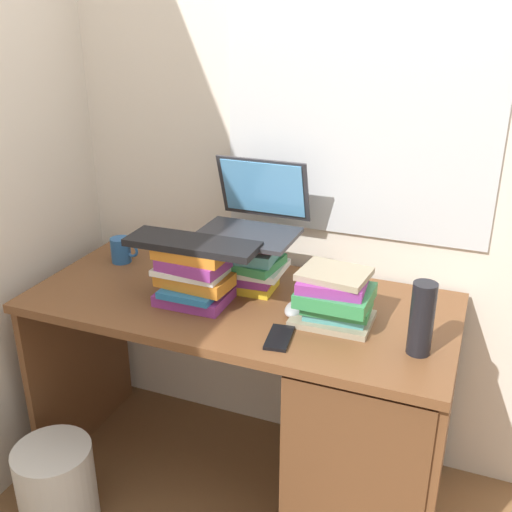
{
  "coord_description": "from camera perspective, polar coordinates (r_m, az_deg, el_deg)",
  "views": [
    {
      "loc": [
        0.7,
        -1.61,
        1.64
      ],
      "look_at": [
        0.07,
        -0.04,
        0.92
      ],
      "focal_mm": 42.56,
      "sensor_mm": 36.0,
      "label": 1
    }
  ],
  "objects": [
    {
      "name": "cell_phone",
      "position": [
        1.75,
        2.2,
        -7.68
      ],
      "size": [
        0.08,
        0.14,
        0.01
      ],
      "primitive_type": "cube",
      "rotation": [
        0.0,
        0.0,
        0.14
      ],
      "color": "black",
      "rests_on": "desk"
    },
    {
      "name": "desk",
      "position": [
        2.04,
        7.64,
        -14.43
      ],
      "size": [
        1.38,
        0.64,
        0.74
      ],
      "color": "brown",
      "rests_on": "ground"
    },
    {
      "name": "book_stack_keyboard_riser",
      "position": [
        1.93,
        -5.86,
        -1.77
      ],
      "size": [
        0.24,
        0.19,
        0.19
      ],
      "color": "#8C338C",
      "rests_on": "desk"
    },
    {
      "name": "book_stack_tall",
      "position": [
        2.0,
        -0.86,
        -0.55
      ],
      "size": [
        0.24,
        0.2,
        0.19
      ],
      "color": "yellow",
      "rests_on": "desk"
    },
    {
      "name": "mug",
      "position": [
        2.29,
        -12.54,
        0.55
      ],
      "size": [
        0.11,
        0.07,
        0.09
      ],
      "color": "#265999",
      "rests_on": "desk"
    },
    {
      "name": "water_bottle",
      "position": [
        1.7,
        15.31,
        -5.71
      ],
      "size": [
        0.07,
        0.07,
        0.21
      ],
      "primitive_type": "cylinder",
      "color": "black",
      "rests_on": "desk"
    },
    {
      "name": "wastebasket",
      "position": [
        2.25,
        -18.21,
        -19.85
      ],
      "size": [
        0.26,
        0.26,
        0.3
      ],
      "primitive_type": "cylinder",
      "color": "silver",
      "rests_on": "ground"
    },
    {
      "name": "ground_plane",
      "position": [
        2.41,
        -1.31,
        -20.01
      ],
      "size": [
        6.0,
        6.0,
        0.0
      ],
      "primitive_type": "plane",
      "color": "brown"
    },
    {
      "name": "book_stack_side",
      "position": [
        1.82,
        7.4,
        -3.83
      ],
      "size": [
        0.24,
        0.19,
        0.16
      ],
      "color": "gray",
      "rests_on": "desk"
    },
    {
      "name": "laptop",
      "position": [
        2.0,
        -0.2,
        3.89
      ],
      "size": [
        0.32,
        0.3,
        0.23
      ],
      "color": "#2D2D33",
      "rests_on": "book_stack_tall"
    },
    {
      "name": "keyboard",
      "position": [
        1.88,
        -6.03,
        1.15
      ],
      "size": [
        0.42,
        0.15,
        0.02
      ],
      "primitive_type": "cube",
      "rotation": [
        0.0,
        0.0,
        0.02
      ],
      "color": "black",
      "rests_on": "book_stack_keyboard_riser"
    },
    {
      "name": "wall_back",
      "position": [
        2.13,
        2.39,
        13.75
      ],
      "size": [
        6.0,
        0.06,
        2.6
      ],
      "color": "silver",
      "rests_on": "ground"
    },
    {
      "name": "computer_mouse",
      "position": [
        1.88,
        3.71,
        -4.97
      ],
      "size": [
        0.06,
        0.1,
        0.04
      ],
      "primitive_type": "ellipsoid",
      "color": "#A5A8AD",
      "rests_on": "desk"
    },
    {
      "name": "wall_left",
      "position": [
        2.23,
        -21.36,
        12.68
      ],
      "size": [
        0.05,
        6.0,
        2.6
      ],
      "primitive_type": "cube",
      "color": "beige",
      "rests_on": "ground"
    }
  ]
}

